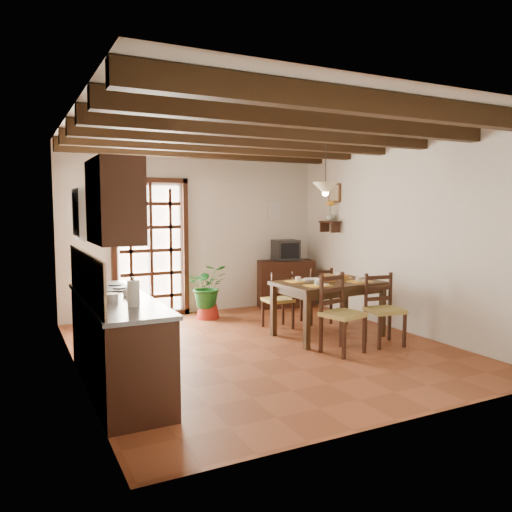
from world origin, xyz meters
TOP-DOWN VIEW (x-y plane):
  - ground_plane at (0.00, 0.00)m, footprint 5.00×5.00m
  - room_shell at (0.00, 0.00)m, footprint 4.52×5.02m
  - ceiling_beams at (0.00, 0.00)m, footprint 4.50×4.34m
  - french_door at (-0.80, 2.45)m, footprint 1.26×0.11m
  - kitchen_counter at (-1.96, -0.60)m, footprint 0.64×2.25m
  - upper_cabinet at (-2.08, -1.30)m, footprint 0.35×0.80m
  - range_hood at (-2.05, -0.05)m, footprint 0.38×0.60m
  - counter_items at (-1.95, -0.51)m, footprint 0.50×1.43m
  - dining_table at (1.09, 0.13)m, footprint 1.48×1.00m
  - chair_near_left at (0.78, -0.62)m, footprint 0.54×0.53m
  - chair_near_right at (1.50, -0.57)m, footprint 0.49×0.47m
  - chair_far_left at (0.69, 0.83)m, footprint 0.41×0.39m
  - chair_far_right at (1.40, 0.88)m, footprint 0.43×0.41m
  - table_setting at (1.09, 0.13)m, footprint 1.04×0.69m
  - table_bowl at (0.83, 0.16)m, footprint 0.28×0.28m
  - sideboard at (1.61, 2.23)m, footprint 1.08×0.68m
  - crt_tv at (1.61, 2.22)m, footprint 0.47×0.44m
  - fuse_box at (1.50, 2.48)m, footprint 0.25×0.03m
  - plant_pot at (-0.01, 1.93)m, footprint 0.39×0.39m
  - potted_plant at (-0.01, 1.93)m, footprint 1.93×1.75m
  - wall_shelf at (2.14, 1.60)m, footprint 0.20×0.42m
  - shelf_vase at (2.14, 1.60)m, footprint 0.15×0.15m
  - shelf_flowers at (2.14, 1.60)m, footprint 0.14×0.14m
  - framed_picture at (2.22, 1.60)m, footprint 0.03×0.32m
  - pendant_lamp at (1.09, 0.23)m, footprint 0.36×0.36m

SIDE VIEW (x-z plane):
  - ground_plane at x=0.00m, z-range 0.00..0.00m
  - plant_pot at x=-0.01m, z-range -0.01..0.23m
  - chair_far_left at x=0.69m, z-range -0.16..0.70m
  - chair_far_right at x=1.40m, z-range -0.16..0.71m
  - chair_near_right at x=1.50m, z-range -0.17..0.76m
  - chair_near_left at x=0.78m, z-range -0.18..0.80m
  - sideboard at x=1.61m, z-range 0.00..0.85m
  - kitchen_counter at x=-1.96m, z-range -0.22..1.16m
  - potted_plant at x=-0.01m, z-range -0.35..1.49m
  - dining_table at x=1.09m, z-range 0.29..1.06m
  - table_bowl at x=0.83m, z-range 0.77..0.83m
  - table_setting at x=1.09m, z-range 0.77..0.87m
  - counter_items at x=-1.95m, z-range 0.83..1.08m
  - crt_tv at x=1.61m, z-range 0.85..1.22m
  - french_door at x=-0.80m, z-range 0.02..2.34m
  - wall_shelf at x=2.14m, z-range 1.41..1.61m
  - shelf_vase at x=2.14m, z-range 1.57..1.73m
  - range_hood at x=-2.05m, z-range 1.46..2.00m
  - fuse_box at x=1.50m, z-range 1.59..1.91m
  - room_shell at x=0.00m, z-range 0.41..3.22m
  - upper_cabinet at x=-2.08m, z-range 1.50..2.20m
  - shelf_flowers at x=2.14m, z-range 1.68..2.04m
  - framed_picture at x=2.22m, z-range 1.89..2.21m
  - pendant_lamp at x=1.09m, z-range 1.66..2.50m
  - ceiling_beams at x=0.00m, z-range 2.59..2.79m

